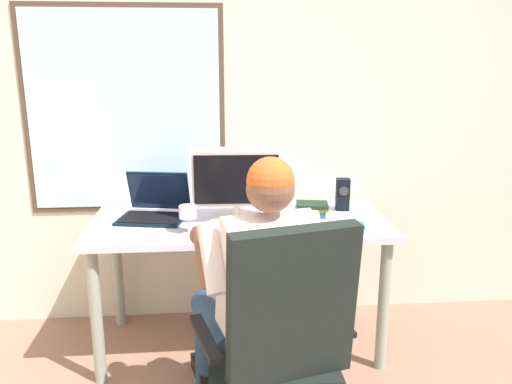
% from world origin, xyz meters
% --- Properties ---
extents(wall_rear, '(5.49, 0.08, 2.84)m').
position_xyz_m(wall_rear, '(-0.03, 2.11, 1.42)').
color(wall_rear, beige).
rests_on(wall_rear, ground).
extents(desk, '(1.61, 0.75, 0.76)m').
position_xyz_m(desk, '(-0.08, 1.68, 0.66)').
color(desk, gray).
rests_on(desk, ground).
extents(office_chair, '(0.66, 0.59, 1.05)m').
position_xyz_m(office_chair, '(0.03, 0.75, 0.58)').
color(office_chair, black).
rests_on(office_chair, ground).
extents(person_seated, '(0.63, 0.89, 1.25)m').
position_xyz_m(person_seated, '(-0.03, 1.02, 0.65)').
color(person_seated, navy).
rests_on(person_seated, ground).
extents(crt_monitor, '(0.48, 0.23, 0.39)m').
position_xyz_m(crt_monitor, '(-0.10, 1.66, 0.99)').
color(crt_monitor, beige).
rests_on(crt_monitor, desk).
extents(laptop, '(0.40, 0.38, 0.24)m').
position_xyz_m(laptop, '(-0.54, 1.77, 0.82)').
color(laptop, black).
rests_on(laptop, desk).
extents(wine_glass, '(0.09, 0.09, 0.14)m').
position_xyz_m(wine_glass, '(-0.35, 1.47, 0.86)').
color(wine_glass, silver).
rests_on(wine_glass, desk).
extents(desk_speaker, '(0.08, 0.08, 0.19)m').
position_xyz_m(desk_speaker, '(0.53, 1.81, 0.85)').
color(desk_speaker, black).
rests_on(desk_speaker, desk).
extents(book_stack, '(0.19, 0.16, 0.08)m').
position_xyz_m(book_stack, '(0.33, 1.70, 0.80)').
color(book_stack, '#1E4C93').
rests_on(book_stack, desk).
extents(cd_case, '(0.16, 0.15, 0.01)m').
position_xyz_m(cd_case, '(0.50, 1.51, 0.76)').
color(cd_case, teal).
rests_on(cd_case, desk).
extents(coffee_mug, '(0.08, 0.08, 0.08)m').
position_xyz_m(coffee_mug, '(0.22, 1.48, 0.80)').
color(coffee_mug, '#983217').
rests_on(coffee_mug, desk).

